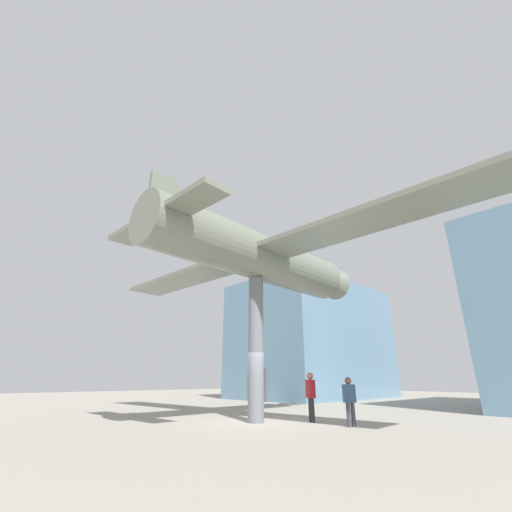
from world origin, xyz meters
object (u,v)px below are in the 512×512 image
object	(u,v)px
visitor_person	(349,398)
suspended_airplane	(260,257)
support_pylon_central	(256,345)
visitor_second	(311,393)

from	to	relation	value
visitor_person	suspended_airplane	bearing A→B (deg)	-41.35
suspended_airplane	support_pylon_central	bearing A→B (deg)	-90.00
support_pylon_central	visitor_second	xyz separation A→B (m)	(1.36, 1.60, -1.76)
suspended_airplane	visitor_second	world-z (taller)	suspended_airplane
suspended_airplane	visitor_person	size ratio (longest dim) A/B	11.93
support_pylon_central	visitor_second	size ratio (longest dim) A/B	3.15
visitor_second	support_pylon_central	bearing A→B (deg)	73.92
visitor_person	visitor_second	world-z (taller)	visitor_second
support_pylon_central	visitor_person	bearing A→B (deg)	26.63
support_pylon_central	visitor_person	xyz separation A→B (m)	(3.08, 1.55, -1.88)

